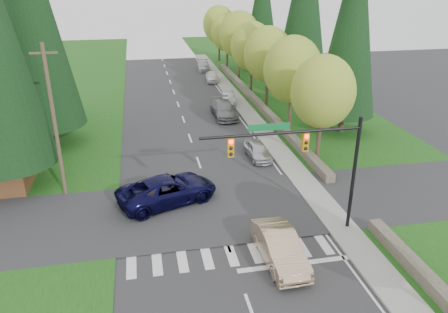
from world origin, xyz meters
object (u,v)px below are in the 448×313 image
object	(u,v)px
sedan_champagne	(280,247)
parked_car_e	(204,66)
parked_car_b	(224,109)
suv_navy	(168,190)
parked_car_c	(228,98)
parked_car_d	(212,77)
parked_car_a	(258,150)

from	to	relation	value
sedan_champagne	parked_car_e	world-z (taller)	sedan_champagne
parked_car_b	suv_navy	bearing A→B (deg)	-112.66
parked_car_c	parked_car_d	world-z (taller)	parked_car_d
sedan_champagne	parked_car_c	distance (m)	29.01
sedan_champagne	parked_car_b	bearing A→B (deg)	83.58
sedan_champagne	parked_car_a	world-z (taller)	sedan_champagne
sedan_champagne	parked_car_e	distance (m)	47.33
sedan_champagne	parked_car_a	size ratio (longest dim) A/B	1.28
sedan_champagne	suv_navy	bearing A→B (deg)	123.07
parked_car_d	parked_car_e	world-z (taller)	parked_car_d
suv_navy	parked_car_d	distance (m)	33.46
suv_navy	parked_car_d	xyz separation A→B (m)	(8.44, 32.38, -0.22)
parked_car_c	parked_car_e	bearing A→B (deg)	97.78
suv_navy	parked_car_b	world-z (taller)	suv_navy
parked_car_a	parked_car_b	bearing A→B (deg)	90.84
parked_car_d	parked_car_b	bearing A→B (deg)	-90.54
parked_car_b	parked_car_e	distance (m)	22.96
parked_car_b	parked_car_c	world-z (taller)	parked_car_b
parked_car_e	parked_car_b	bearing A→B (deg)	-87.43
parked_car_c	parked_car_e	distance (m)	18.39
sedan_champagne	parked_car_b	world-z (taller)	sedan_champagne
suv_navy	parked_car_e	size ratio (longest dim) A/B	1.44
sedan_champagne	suv_navy	world-z (taller)	suv_navy
suv_navy	parked_car_b	size ratio (longest dim) A/B	1.18
sedan_champagne	parked_car_a	distance (m)	13.50
parked_car_a	parked_car_e	size ratio (longest dim) A/B	0.87
suv_navy	parked_car_d	size ratio (longest dim) A/B	1.62
parked_car_e	parked_car_a	bearing A→B (deg)	-85.35
suv_navy	parked_car_d	bearing A→B (deg)	-34.76
sedan_champagne	parked_car_c	size ratio (longest dim) A/B	1.24
parked_car_c	parked_car_d	xyz separation A→B (m)	(0.00, 10.90, 0.02)
sedan_champagne	suv_navy	xyz separation A→B (m)	(-5.16, 7.35, 0.08)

